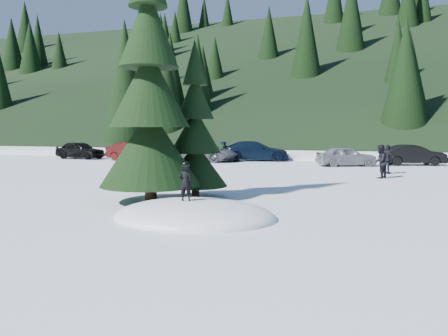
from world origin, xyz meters
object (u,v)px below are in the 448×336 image
(adult_0, at_px, (380,162))
(car_5, at_px, (413,155))
(child_skier, at_px, (186,182))
(car_1, at_px, (134,151))
(car_0, at_px, (80,150))
(car_2, at_px, (205,152))
(car_3, at_px, (255,151))
(adult_1, at_px, (388,159))
(spruce_short, at_px, (195,137))
(car_4, at_px, (346,156))
(spruce_tall, at_px, (149,99))

(adult_0, height_order, car_5, adult_0)
(child_skier, height_order, car_1, child_skier)
(car_0, xyz_separation_m, car_2, (10.29, 0.54, 0.01))
(adult_0, bearing_deg, car_3, -110.14)
(car_2, xyz_separation_m, car_5, (14.04, 0.75, -0.03))
(car_5, bearing_deg, car_3, 70.58)
(child_skier, height_order, car_5, child_skier)
(adult_1, bearing_deg, spruce_short, 97.19)
(child_skier, bearing_deg, car_2, -83.32)
(adult_1, height_order, car_4, adult_1)
(spruce_tall, bearing_deg, spruce_short, 54.46)
(car_1, xyz_separation_m, car_4, (15.24, -0.27, -0.05))
(adult_0, bearing_deg, car_1, -84.02)
(adult_1, height_order, car_5, adult_1)
(car_0, bearing_deg, car_3, -75.57)
(spruce_tall, bearing_deg, car_0, 131.17)
(car_2, bearing_deg, car_5, -72.57)
(child_skier, distance_m, adult_0, 12.68)
(car_2, height_order, car_4, car_2)
(spruce_short, distance_m, car_5, 18.84)
(adult_0, height_order, car_0, adult_0)
(child_skier, relative_size, adult_1, 0.63)
(adult_1, xyz_separation_m, car_4, (-2.23, 4.25, -0.13))
(adult_1, distance_m, car_5, 6.54)
(car_3, bearing_deg, child_skier, 174.04)
(adult_1, relative_size, car_1, 0.37)
(spruce_tall, distance_m, car_4, 17.20)
(car_0, height_order, car_2, car_2)
(car_2, relative_size, car_3, 0.99)
(child_skier, height_order, adult_1, adult_1)
(spruce_short, distance_m, car_3, 17.53)
(spruce_short, height_order, car_2, spruce_short)
(child_skier, xyz_separation_m, car_2, (-6.42, 19.32, -0.28))
(child_skier, height_order, adult_0, adult_0)
(child_skier, height_order, car_2, child_skier)
(car_3, bearing_deg, spruce_tall, 168.77)
(adult_0, relative_size, car_4, 0.43)
(car_1, bearing_deg, car_0, 90.25)
(car_2, distance_m, car_3, 3.65)
(spruce_tall, distance_m, car_3, 18.97)
(car_3, bearing_deg, car_0, 83.92)
(child_skier, bearing_deg, car_1, -69.08)
(adult_1, xyz_separation_m, car_1, (-17.46, 4.52, -0.09))
(adult_1, xyz_separation_m, car_5, (1.88, 6.26, -0.11))
(adult_1, relative_size, car_5, 0.38)
(adult_0, bearing_deg, child_skier, 3.17)
(adult_0, relative_size, car_2, 0.32)
(adult_1, distance_m, car_1, 18.04)
(spruce_tall, relative_size, car_2, 1.74)
(spruce_tall, relative_size, spruce_short, 1.60)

